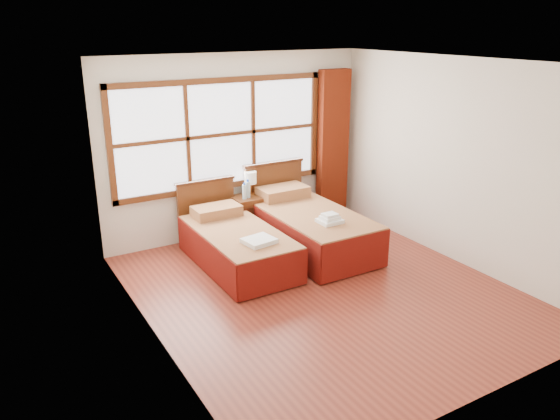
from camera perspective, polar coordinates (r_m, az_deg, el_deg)
floor at (r=6.49m, az=4.58°, el=-8.41°), size 4.50×4.50×0.00m
ceiling at (r=5.77m, az=5.28°, el=15.14°), size 4.50×4.50×0.00m
wall_back at (r=7.88m, az=-4.59°, el=6.66°), size 4.00×0.00×4.00m
wall_left at (r=5.16m, az=-13.58°, el=-0.59°), size 0.00×4.50×4.50m
wall_right at (r=7.31m, az=17.90°, el=4.79°), size 0.00×4.50×4.50m
window at (r=7.71m, az=-6.19°, el=7.84°), size 3.16×0.06×1.56m
curtain at (r=8.60m, az=5.54°, el=6.80°), size 0.50×0.16×2.30m
bed_left at (r=7.06m, az=-4.63°, el=-3.57°), size 0.94×1.96×0.91m
bed_right at (r=7.55m, az=2.90°, el=-1.70°), size 1.06×2.08×1.03m
nightstand at (r=7.96m, az=-3.31°, el=-0.67°), size 0.45×0.45×0.60m
towels_left at (r=6.53m, az=-2.21°, el=-3.23°), size 0.39×0.36×0.06m
towels_right at (r=7.01m, az=5.23°, el=-0.95°), size 0.29×0.26×0.12m
lamp at (r=7.90m, az=-3.12°, el=3.33°), size 0.18×0.18×0.34m
bottle_near at (r=7.74m, az=-3.74°, el=1.94°), size 0.06×0.06×0.24m
bottle_far at (r=7.79m, az=-3.38°, el=2.17°), size 0.07×0.07×0.27m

